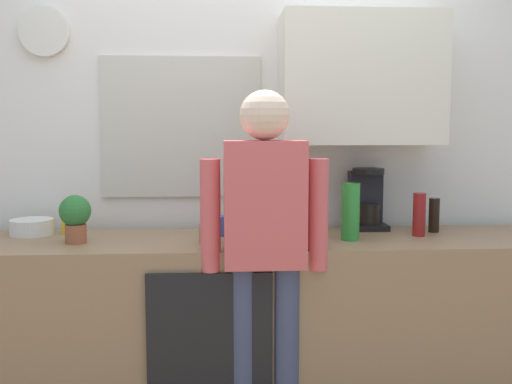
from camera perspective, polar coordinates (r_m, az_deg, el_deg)
name	(u,v)px	position (r m, az deg, el deg)	size (l,w,h in m)	color
kitchen_counter	(260,325)	(3.07, 0.36, -12.64)	(3.11, 0.64, 0.89)	#937251
dishwasher_panel	(210,360)	(2.77, -4.43, -15.81)	(0.56, 0.02, 0.80)	black
back_wall_assembly	(266,142)	(3.31, 0.93, 4.78)	(4.71, 0.42, 2.60)	white
coffee_maker	(366,202)	(3.29, 10.55, -0.91)	(0.20, 0.20, 0.33)	black
bottle_amber_beer	(248,222)	(2.73, -0.80, -2.93)	(0.06, 0.06, 0.23)	brown
bottle_clear_soda	(350,212)	(2.93, 9.05, -1.88)	(0.09, 0.09, 0.28)	#2D8C33
bottle_red_vinegar	(419,215)	(3.12, 15.39, -2.10)	(0.06, 0.06, 0.22)	maroon
bottle_dark_sauce	(434,215)	(3.26, 16.71, -2.14)	(0.06, 0.06, 0.18)	black
cup_terracotta_mug	(207,234)	(2.84, -4.70, -4.03)	(0.08, 0.08, 0.09)	#B26647
cup_blue_mug	(224,226)	(3.04, -3.05, -3.25)	(0.08, 0.08, 0.10)	#3351B2
mixing_bowl	(32,227)	(3.27, -20.70, -3.16)	(0.22, 0.22, 0.08)	white
potted_plant	(75,216)	(2.95, -16.95, -2.18)	(0.15, 0.15, 0.23)	#9E5638
dish_soap	(67,219)	(3.22, -17.66, -2.49)	(0.06, 0.06, 0.18)	yellow
storage_canister	(283,218)	(3.07, 2.59, -2.48)	(0.14, 0.14, 0.17)	silver
person_at_sink	(265,238)	(2.65, 0.83, -4.40)	(0.57, 0.22, 1.60)	#3F4766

